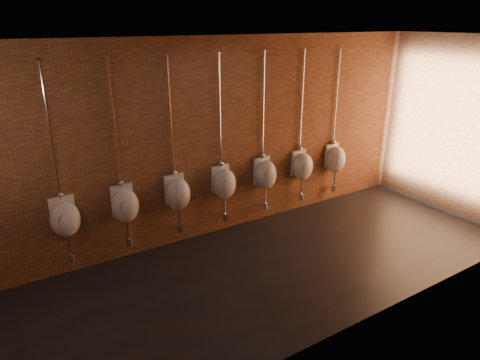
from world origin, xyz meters
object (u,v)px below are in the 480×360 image
(urinal_2, at_px, (178,193))
(urinal_1, at_px, (125,205))
(urinal_5, at_px, (302,166))
(urinal_4, at_px, (265,174))
(urinal_6, at_px, (336,158))
(urinal_0, at_px, (65,218))
(urinal_3, at_px, (224,183))

(urinal_2, bearing_deg, urinal_1, 180.00)
(urinal_1, xyz_separation_m, urinal_2, (0.83, 0.00, 0.00))
(urinal_2, xyz_separation_m, urinal_5, (2.48, 0.00, 0.00))
(urinal_4, relative_size, urinal_5, 1.00)
(urinal_4, relative_size, urinal_6, 1.00)
(urinal_4, height_order, urinal_5, same)
(urinal_1, bearing_deg, urinal_2, 0.00)
(urinal_0, distance_m, urinal_2, 1.65)
(urinal_0, height_order, urinal_5, same)
(urinal_5, bearing_deg, urinal_2, 180.00)
(urinal_5, xyz_separation_m, urinal_6, (0.83, 0.00, 0.00))
(urinal_0, height_order, urinal_4, same)
(urinal_1, relative_size, urinal_3, 1.00)
(urinal_4, xyz_separation_m, urinal_6, (1.65, 0.00, 0.00))
(urinal_0, relative_size, urinal_1, 1.00)
(urinal_5, bearing_deg, urinal_6, 0.00)
(urinal_1, relative_size, urinal_5, 1.00)
(urinal_4, bearing_deg, urinal_6, 0.00)
(urinal_1, distance_m, urinal_6, 4.13)
(urinal_1, height_order, urinal_6, same)
(urinal_0, xyz_separation_m, urinal_2, (1.65, 0.00, 0.00))
(urinal_2, bearing_deg, urinal_5, 0.00)
(urinal_1, height_order, urinal_2, same)
(urinal_2, bearing_deg, urinal_4, 0.00)
(urinal_5, distance_m, urinal_6, 0.83)
(urinal_2, xyz_separation_m, urinal_4, (1.65, 0.00, 0.00))
(urinal_2, height_order, urinal_5, same)
(urinal_1, distance_m, urinal_2, 0.83)
(urinal_0, height_order, urinal_6, same)
(urinal_0, bearing_deg, urinal_6, 0.00)
(urinal_1, xyz_separation_m, urinal_4, (2.48, 0.00, 0.00))
(urinal_3, height_order, urinal_6, same)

